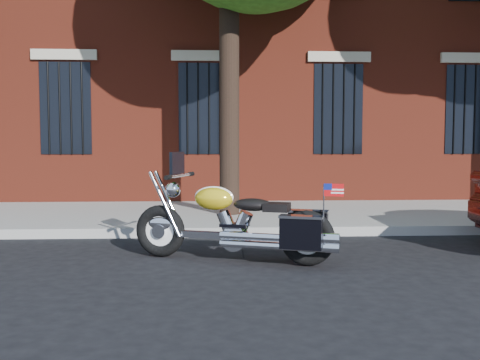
{
  "coord_description": "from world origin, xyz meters",
  "views": [
    {
      "loc": [
        0.2,
        -6.82,
        1.45
      ],
      "look_at": [
        0.59,
        0.8,
        0.92
      ],
      "focal_mm": 40.0,
      "sensor_mm": 36.0,
      "label": 1
    }
  ],
  "objects": [
    {
      "name": "ground",
      "position": [
        0.0,
        0.0,
        0.0
      ],
      "size": [
        120.0,
        120.0,
        0.0
      ],
      "primitive_type": "plane",
      "color": "black",
      "rests_on": "ground"
    },
    {
      "name": "curb",
      "position": [
        0.0,
        1.38,
        0.07
      ],
      "size": [
        40.0,
        0.16,
        0.15
      ],
      "primitive_type": "cube",
      "color": "gray",
      "rests_on": "ground"
    },
    {
      "name": "sidewalk",
      "position": [
        0.0,
        3.26,
        0.07
      ],
      "size": [
        40.0,
        3.6,
        0.15
      ],
      "primitive_type": "cube",
      "color": "gray",
      "rests_on": "ground"
    },
    {
      "name": "motorcycle",
      "position": [
        0.54,
        -0.41,
        0.45
      ],
      "size": [
        2.44,
        1.31,
        1.33
      ],
      "rotation": [
        0.0,
        0.0,
        -0.33
      ],
      "color": "black",
      "rests_on": "ground"
    }
  ]
}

